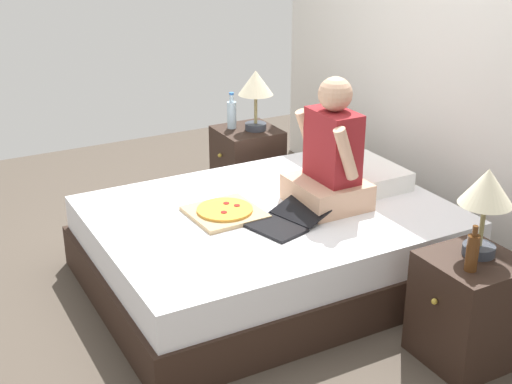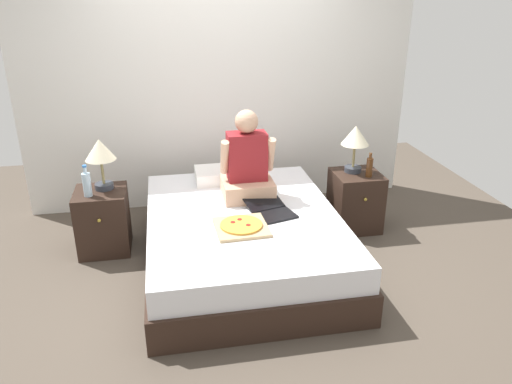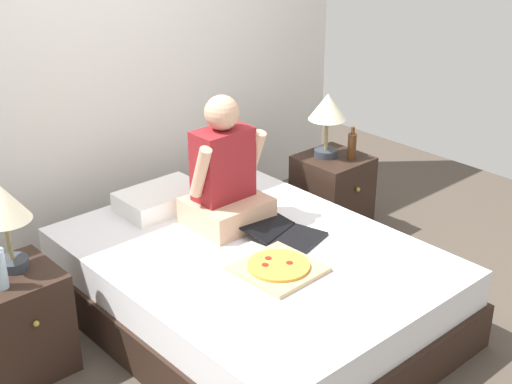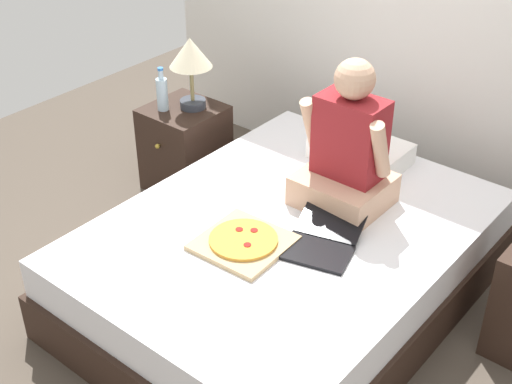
# 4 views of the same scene
# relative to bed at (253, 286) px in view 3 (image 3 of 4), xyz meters

# --- Properties ---
(ground_plane) EXTENTS (6.00, 6.00, 0.00)m
(ground_plane) POSITION_rel_bed_xyz_m (0.00, 0.00, -0.23)
(ground_plane) COLOR #4C4238
(wall_back) EXTENTS (4.00, 0.12, 2.50)m
(wall_back) POSITION_rel_bed_xyz_m (0.00, 1.41, 1.02)
(wall_back) COLOR silver
(wall_back) RESTS_ON ground
(bed) EXTENTS (1.60, 2.11, 0.47)m
(bed) POSITION_rel_bed_xyz_m (0.00, 0.00, 0.00)
(bed) COLOR black
(bed) RESTS_ON ground
(nightstand_left) EXTENTS (0.44, 0.47, 0.57)m
(nightstand_left) POSITION_rel_bed_xyz_m (-1.18, 0.48, 0.05)
(nightstand_left) COLOR black
(nightstand_left) RESTS_ON ground
(lamp_on_left_nightstand) EXTENTS (0.26, 0.26, 0.45)m
(lamp_on_left_nightstand) POSITION_rel_bed_xyz_m (-1.14, 0.53, 0.66)
(lamp_on_left_nightstand) COLOR #333842
(lamp_on_left_nightstand) RESTS_ON nightstand_left
(nightstand_right) EXTENTS (0.44, 0.47, 0.57)m
(nightstand_right) POSITION_rel_bed_xyz_m (1.18, 0.48, 0.05)
(nightstand_right) COLOR black
(nightstand_right) RESTS_ON ground
(lamp_on_right_nightstand) EXTENTS (0.26, 0.26, 0.45)m
(lamp_on_right_nightstand) POSITION_rel_bed_xyz_m (1.15, 0.53, 0.66)
(lamp_on_right_nightstand) COLOR #333842
(lamp_on_right_nightstand) RESTS_ON nightstand_right
(beer_bottle) EXTENTS (0.06, 0.06, 0.23)m
(beer_bottle) POSITION_rel_bed_xyz_m (1.25, 0.38, 0.43)
(beer_bottle) COLOR #512D14
(beer_bottle) RESTS_ON nightstand_right
(pillow) EXTENTS (0.52, 0.34, 0.12)m
(pillow) POSITION_rel_bed_xyz_m (-0.07, 0.77, 0.30)
(pillow) COLOR white
(pillow) RESTS_ON bed
(person_seated) EXTENTS (0.47, 0.40, 0.78)m
(person_seated) POSITION_rel_bed_xyz_m (0.10, 0.35, 0.53)
(person_seated) COLOR tan
(person_seated) RESTS_ON bed
(laptop) EXTENTS (0.42, 0.48, 0.07)m
(laptop) POSITION_rel_bed_xyz_m (0.23, -0.04, 0.26)
(laptop) COLOR black
(laptop) RESTS_ON bed
(pizza_box) EXTENTS (0.42, 0.42, 0.05)m
(pizza_box) POSITION_rel_bed_xyz_m (-0.06, -0.27, 0.26)
(pizza_box) COLOR tan
(pizza_box) RESTS_ON bed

